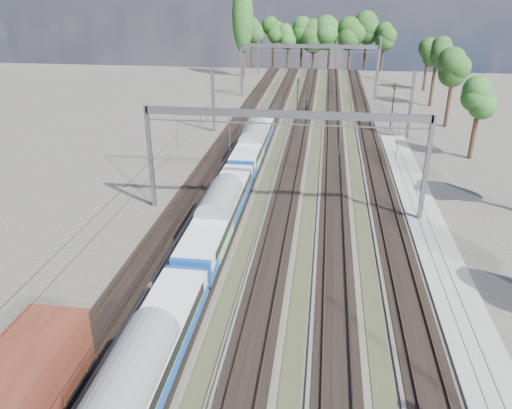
# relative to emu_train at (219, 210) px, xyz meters

# --- Properties ---
(track_bed) EXTENTS (21.00, 130.00, 0.34)m
(track_bed) POSITION_rel_emu_train_xyz_m (4.50, 19.99, -2.19)
(track_bed) COLOR #47423A
(track_bed) RESTS_ON ground
(platform) EXTENTS (3.00, 70.00, 0.30)m
(platform) POSITION_rel_emu_train_xyz_m (16.50, -5.01, -2.14)
(platform) COLOR gray
(platform) RESTS_ON ground
(catenary) EXTENTS (25.65, 130.00, 9.00)m
(catenary) POSITION_rel_emu_train_xyz_m (4.83, 27.67, 4.11)
(catenary) COLOR slate
(catenary) RESTS_ON ground
(tree_belt) EXTENTS (39.18, 100.52, 11.95)m
(tree_belt) POSITION_rel_emu_train_xyz_m (11.58, 69.10, 5.77)
(tree_belt) COLOR black
(tree_belt) RESTS_ON ground
(poplar) EXTENTS (4.40, 4.40, 19.04)m
(poplar) POSITION_rel_emu_train_xyz_m (-10.00, 72.99, 9.60)
(poplar) COLOR black
(poplar) RESTS_ON ground
(emu_train) EXTENTS (2.66, 56.36, 3.89)m
(emu_train) POSITION_rel_emu_train_xyz_m (0.00, 0.00, 0.00)
(emu_train) COLOR black
(emu_train) RESTS_ON ground
(worker) EXTENTS (0.66, 0.80, 1.89)m
(worker) POSITION_rel_emu_train_xyz_m (4.86, 42.87, -1.34)
(worker) COLOR black
(worker) RESTS_ON ground
(signal_near) EXTENTS (0.39, 0.36, 5.72)m
(signal_near) POSITION_rel_emu_train_xyz_m (3.61, 38.89, 1.33)
(signal_near) COLOR black
(signal_near) RESTS_ON ground
(signal_far) EXTENTS (0.40, 0.36, 6.26)m
(signal_far) POSITION_rel_emu_train_xyz_m (16.65, 33.95, 1.67)
(signal_far) COLOR black
(signal_far) RESTS_ON ground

